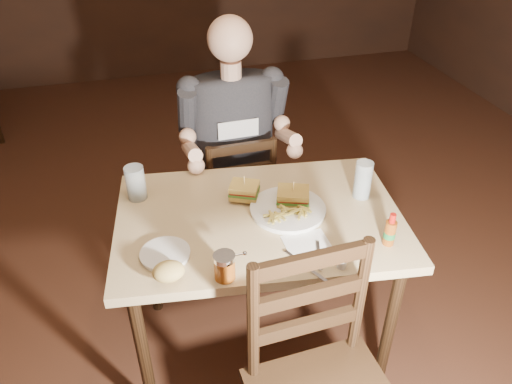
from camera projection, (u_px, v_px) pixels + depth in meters
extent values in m
plane|color=#331B12|center=(221.00, 328.00, 2.48)|extent=(7.00, 7.00, 0.00)
cube|color=#CDB382|center=(259.00, 220.00, 1.98)|extent=(1.21, 0.88, 0.04)
cylinder|color=black|center=(144.00, 358.00, 1.90)|extent=(0.05, 0.05, 0.73)
cylinder|color=black|center=(150.00, 254.00, 2.38)|extent=(0.05, 0.05, 0.73)
cylinder|color=black|center=(389.00, 330.00, 2.01)|extent=(0.05, 0.05, 0.73)
cylinder|color=black|center=(346.00, 236.00, 2.49)|extent=(0.05, 0.05, 0.73)
cylinder|color=white|center=(288.00, 210.00, 1.98)|extent=(0.33, 0.33, 0.02)
ellipsoid|color=maroon|center=(298.00, 208.00, 1.97)|extent=(0.05, 0.05, 0.01)
cylinder|color=silver|center=(136.00, 183.00, 2.03)|extent=(0.09, 0.09, 0.15)
cylinder|color=silver|center=(363.00, 180.00, 2.03)|extent=(0.08, 0.08, 0.16)
cube|color=white|center=(308.00, 245.00, 1.82)|extent=(0.17, 0.16, 0.00)
cube|color=silver|center=(305.00, 266.00, 1.72)|extent=(0.10, 0.19, 0.00)
cube|color=silver|center=(319.00, 255.00, 1.76)|extent=(0.06, 0.15, 0.00)
cylinder|color=white|center=(165.00, 255.00, 1.77)|extent=(0.19, 0.19, 0.01)
ellipsoid|color=tan|center=(169.00, 271.00, 1.64)|extent=(0.12, 0.10, 0.06)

